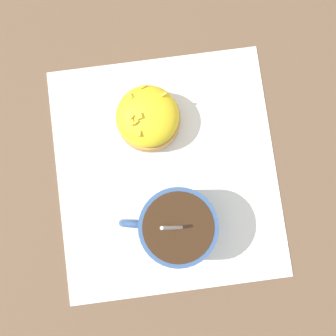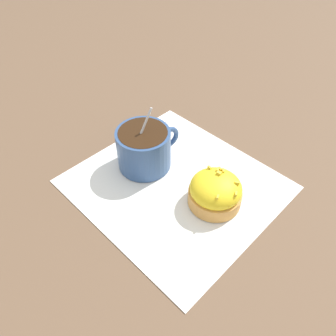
{
  "view_description": "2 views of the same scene",
  "coord_description": "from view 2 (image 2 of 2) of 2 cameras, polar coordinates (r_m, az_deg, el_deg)",
  "views": [
    {
      "loc": [
        0.05,
        -0.01,
        0.53
      ],
      "look_at": [
        -0.0,
        0.0,
        0.04
      ],
      "focal_mm": 42.0,
      "sensor_mm": 36.0,
      "label": 1
    },
    {
      "loc": [
        -0.24,
        0.29,
        0.41
      ],
      "look_at": [
        0.01,
        0.01,
        0.04
      ],
      "focal_mm": 35.0,
      "sensor_mm": 36.0,
      "label": 2
    }
  ],
  "objects": [
    {
      "name": "paper_napkin",
      "position": [
        0.55,
        1.33,
        -2.81
      ],
      "size": [
        0.33,
        0.31,
        0.0
      ],
      "color": "white",
      "rests_on": "ground_plane"
    },
    {
      "name": "ground_plane",
      "position": [
        0.56,
        1.33,
        -2.92
      ],
      "size": [
        3.0,
        3.0,
        0.0
      ],
      "primitive_type": "plane",
      "color": "brown"
    },
    {
      "name": "coffee_cup",
      "position": [
        0.56,
        -4.25,
        3.59
      ],
      "size": [
        0.09,
        0.12,
        0.11
      ],
      "color": "#335184",
      "rests_on": "paper_napkin"
    },
    {
      "name": "frosted_pastry",
      "position": [
        0.51,
        8.24,
        -4.05
      ],
      "size": [
        0.08,
        0.08,
        0.06
      ],
      "color": "#D19347",
      "rests_on": "paper_napkin"
    }
  ]
}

